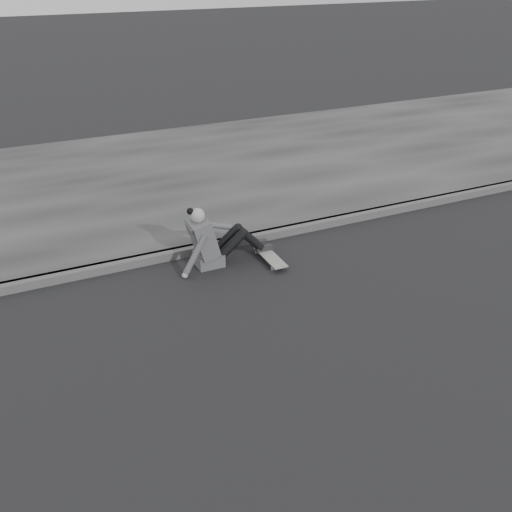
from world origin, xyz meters
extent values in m
plane|color=black|center=(0.00, 0.00, 0.00)|extent=(80.00, 80.00, 0.00)
cube|color=#4B4B4B|center=(0.00, 2.58, 0.06)|extent=(24.00, 0.16, 0.12)
cube|color=#353535|center=(0.00, 5.60, 0.06)|extent=(24.00, 6.00, 0.12)
cylinder|color=gray|center=(-1.62, 1.68, 0.03)|extent=(0.03, 0.05, 0.05)
cylinder|color=gray|center=(-1.47, 1.68, 0.03)|extent=(0.03, 0.05, 0.05)
cylinder|color=gray|center=(-1.62, 2.20, 0.03)|extent=(0.03, 0.05, 0.05)
cylinder|color=gray|center=(-1.47, 2.20, 0.03)|extent=(0.03, 0.05, 0.05)
cube|color=#2D2D2F|center=(-1.54, 1.68, 0.06)|extent=(0.16, 0.04, 0.03)
cube|color=#2D2D2F|center=(-1.54, 2.20, 0.06)|extent=(0.16, 0.04, 0.03)
cube|color=gray|center=(-1.54, 1.94, 0.08)|extent=(0.20, 0.78, 0.02)
cube|color=#4E4E51|center=(-2.34, 2.19, 0.09)|extent=(0.36, 0.34, 0.18)
cube|color=#4E4E51|center=(-2.41, 2.19, 0.43)|extent=(0.37, 0.40, 0.57)
cube|color=#4E4E51|center=(-2.54, 2.19, 0.55)|extent=(0.14, 0.30, 0.20)
cylinder|color=#9C9C9C|center=(-2.46, 2.19, 0.67)|extent=(0.09, 0.09, 0.08)
sphere|color=#9C9C9C|center=(-2.47, 2.19, 0.76)|extent=(0.20, 0.20, 0.20)
sphere|color=black|center=(-2.56, 2.21, 0.83)|extent=(0.09, 0.09, 0.09)
cylinder|color=black|center=(-2.03, 2.10, 0.28)|extent=(0.43, 0.13, 0.39)
cylinder|color=black|center=(-2.03, 2.28, 0.28)|extent=(0.43, 0.13, 0.39)
cylinder|color=black|center=(-1.73, 2.10, 0.28)|extent=(0.35, 0.11, 0.36)
cylinder|color=black|center=(-1.73, 2.28, 0.28)|extent=(0.35, 0.11, 0.36)
sphere|color=black|center=(-1.86, 2.10, 0.42)|extent=(0.13, 0.13, 0.13)
sphere|color=black|center=(-1.86, 2.28, 0.42)|extent=(0.13, 0.13, 0.13)
cube|color=#262626|center=(-1.54, 2.10, 0.12)|extent=(0.24, 0.08, 0.07)
cube|color=#262626|center=(-1.54, 2.28, 0.12)|extent=(0.24, 0.08, 0.07)
cylinder|color=#4E4E51|center=(-2.61, 1.98, 0.29)|extent=(0.38, 0.08, 0.58)
sphere|color=#9C9C9C|center=(-2.76, 1.97, 0.04)|extent=(0.08, 0.08, 0.08)
cylinder|color=#4E4E51|center=(-2.17, 2.35, 0.49)|extent=(0.48, 0.08, 0.21)
camera|label=1|loc=(-4.63, -4.33, 3.80)|focal=40.00mm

